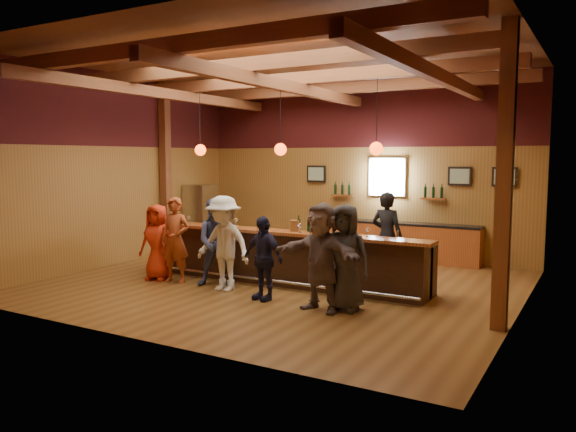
{
  "coord_description": "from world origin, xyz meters",
  "views": [
    {
      "loc": [
        5.65,
        -9.6,
        2.55
      ],
      "look_at": [
        0.0,
        0.3,
        1.35
      ],
      "focal_mm": 35.0,
      "sensor_mm": 36.0,
      "label": 1
    }
  ],
  "objects_px": {
    "back_bar_cabinet": "(398,241)",
    "stainless_fridge": "(201,217)",
    "customer_orange": "(157,242)",
    "customer_navy": "(263,258)",
    "bar_counter": "(285,257)",
    "customer_brown": "(321,257)",
    "customer_redvest": "(175,240)",
    "ice_bucket": "(295,226)",
    "customer_dark": "(345,257)",
    "bartender": "(387,236)",
    "bottle_a": "(299,225)",
    "customer_denim": "(218,242)",
    "customer_white": "(224,244)"
  },
  "relations": [
    {
      "from": "back_bar_cabinet",
      "to": "stainless_fridge",
      "type": "distance_m",
      "value": 5.43
    },
    {
      "from": "bar_counter",
      "to": "customer_white",
      "type": "height_order",
      "value": "customer_white"
    },
    {
      "from": "customer_white",
      "to": "customer_brown",
      "type": "xyz_separation_m",
      "value": [
        2.24,
        -0.35,
        -0.0
      ]
    },
    {
      "from": "back_bar_cabinet",
      "to": "customer_dark",
      "type": "xyz_separation_m",
      "value": [
        0.71,
        -4.87,
        0.41
      ]
    },
    {
      "from": "stainless_fridge",
      "to": "customer_orange",
      "type": "distance_m",
      "value": 3.9
    },
    {
      "from": "bartender",
      "to": "stainless_fridge",
      "type": "bearing_deg",
      "value": -4.59
    },
    {
      "from": "customer_denim",
      "to": "customer_navy",
      "type": "relative_size",
      "value": 1.15
    },
    {
      "from": "stainless_fridge",
      "to": "customer_dark",
      "type": "xyz_separation_m",
      "value": [
        6.01,
        -3.75,
        -0.01
      ]
    },
    {
      "from": "customer_navy",
      "to": "customer_brown",
      "type": "bearing_deg",
      "value": 5.75
    },
    {
      "from": "customer_denim",
      "to": "stainless_fridge",
      "type": "bearing_deg",
      "value": 98.83
    },
    {
      "from": "bartender",
      "to": "bottle_a",
      "type": "xyz_separation_m",
      "value": [
        -1.29,
        -1.45,
        0.31
      ]
    },
    {
      "from": "customer_denim",
      "to": "customer_white",
      "type": "bearing_deg",
      "value": -72.43
    },
    {
      "from": "bar_counter",
      "to": "customer_denim",
      "type": "distance_m",
      "value": 1.41
    },
    {
      "from": "customer_redvest",
      "to": "bottle_a",
      "type": "bearing_deg",
      "value": 10.23
    },
    {
      "from": "customer_white",
      "to": "bartender",
      "type": "height_order",
      "value": "bartender"
    },
    {
      "from": "customer_denim",
      "to": "bartender",
      "type": "relative_size",
      "value": 0.94
    },
    {
      "from": "customer_orange",
      "to": "customer_brown",
      "type": "height_order",
      "value": "customer_brown"
    },
    {
      "from": "bar_counter",
      "to": "customer_brown",
      "type": "xyz_separation_m",
      "value": [
        1.58,
        -1.54,
        0.39
      ]
    },
    {
      "from": "customer_denim",
      "to": "bartender",
      "type": "distance_m",
      "value": 3.48
    },
    {
      "from": "stainless_fridge",
      "to": "ice_bucket",
      "type": "bearing_deg",
      "value": -31.09
    },
    {
      "from": "bar_counter",
      "to": "bartender",
      "type": "height_order",
      "value": "bartender"
    },
    {
      "from": "customer_white",
      "to": "ice_bucket",
      "type": "relative_size",
      "value": 8.5
    },
    {
      "from": "bar_counter",
      "to": "stainless_fridge",
      "type": "relative_size",
      "value": 3.5
    },
    {
      "from": "customer_orange",
      "to": "customer_navy",
      "type": "relative_size",
      "value": 1.05
    },
    {
      "from": "customer_navy",
      "to": "stainless_fridge",
      "type": "bearing_deg",
      "value": 151.31
    },
    {
      "from": "stainless_fridge",
      "to": "back_bar_cabinet",
      "type": "bearing_deg",
      "value": 11.93
    },
    {
      "from": "back_bar_cabinet",
      "to": "customer_brown",
      "type": "distance_m",
      "value": 5.14
    },
    {
      "from": "customer_brown",
      "to": "customer_orange",
      "type": "bearing_deg",
      "value": -176.76
    },
    {
      "from": "customer_denim",
      "to": "customer_white",
      "type": "relative_size",
      "value": 0.96
    },
    {
      "from": "stainless_fridge",
      "to": "customer_denim",
      "type": "height_order",
      "value": "stainless_fridge"
    },
    {
      "from": "customer_redvest",
      "to": "bartender",
      "type": "height_order",
      "value": "bartender"
    },
    {
      "from": "back_bar_cabinet",
      "to": "ice_bucket",
      "type": "height_order",
      "value": "ice_bucket"
    },
    {
      "from": "customer_navy",
      "to": "customer_white",
      "type": "bearing_deg",
      "value": -179.61
    },
    {
      "from": "ice_bucket",
      "to": "back_bar_cabinet",
      "type": "bearing_deg",
      "value": 77.93
    },
    {
      "from": "customer_white",
      "to": "customer_dark",
      "type": "xyz_separation_m",
      "value": [
        2.56,
        -0.11,
        -0.02
      ]
    },
    {
      "from": "bartender",
      "to": "bottle_a",
      "type": "bearing_deg",
      "value": 55.41
    },
    {
      "from": "customer_navy",
      "to": "ice_bucket",
      "type": "relative_size",
      "value": 7.04
    },
    {
      "from": "customer_brown",
      "to": "customer_redvest",
      "type": "bearing_deg",
      "value": -177.5
    },
    {
      "from": "bartender",
      "to": "customer_navy",
      "type": "bearing_deg",
      "value": 69.82
    },
    {
      "from": "ice_bucket",
      "to": "bar_counter",
      "type": "bearing_deg",
      "value": 145.38
    },
    {
      "from": "back_bar_cabinet",
      "to": "bar_counter",
      "type": "bearing_deg",
      "value": -108.34
    },
    {
      "from": "back_bar_cabinet",
      "to": "customer_redvest",
      "type": "bearing_deg",
      "value": -124.0
    },
    {
      "from": "bottle_a",
      "to": "back_bar_cabinet",
      "type": "bearing_deg",
      "value": 78.71
    },
    {
      "from": "bar_counter",
      "to": "customer_navy",
      "type": "distance_m",
      "value": 1.46
    },
    {
      "from": "customer_redvest",
      "to": "ice_bucket",
      "type": "height_order",
      "value": "customer_redvest"
    },
    {
      "from": "customer_denim",
      "to": "bottle_a",
      "type": "distance_m",
      "value": 1.65
    },
    {
      "from": "customer_denim",
      "to": "bottle_a",
      "type": "relative_size",
      "value": 5.62
    },
    {
      "from": "back_bar_cabinet",
      "to": "stainless_fridge",
      "type": "xyz_separation_m",
      "value": [
        -5.3,
        -1.12,
        0.42
      ]
    },
    {
      "from": "customer_redvest",
      "to": "bottle_a",
      "type": "relative_size",
      "value": 5.63
    },
    {
      "from": "customer_redvest",
      "to": "customer_white",
      "type": "distance_m",
      "value": 1.3
    }
  ]
}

